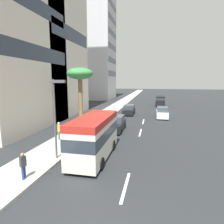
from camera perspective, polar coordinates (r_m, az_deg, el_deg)
ground_plane at (r=36.56m, az=9.86°, el=0.01°), size 198.00×198.00×0.00m
sidewalk_right at (r=37.40m, az=-0.41°, el=0.47°), size 162.00×3.23×0.15m
lane_stripe_near at (r=11.51m, az=3.94°, el=-20.83°), size 3.20×0.16×0.01m
lane_stripe_mid at (r=22.20m, az=8.25°, el=-5.92°), size 3.20×0.16×0.01m
lane_stripe_far at (r=28.01m, az=9.11°, el=-2.77°), size 3.20×0.16×0.01m
minibus_lead at (r=14.68m, az=-5.16°, el=-6.82°), size 6.51×2.30×3.14m
car_second at (r=22.63m, az=1.10°, el=-3.44°), size 4.37×1.85×1.72m
van_third at (r=45.90m, az=13.85°, el=3.37°), size 4.67×2.06×2.28m
car_fourth at (r=33.50m, az=4.96°, el=0.61°), size 4.37×1.84×1.64m
car_fifth at (r=31.36m, az=14.39°, el=-0.18°), size 4.69×1.79×1.71m
pedestrian_near_lamp at (r=19.33m, az=-15.19°, el=-5.09°), size 0.38×0.32×1.71m
pedestrian_mid_block at (r=12.60m, az=-24.45°, el=-13.83°), size 0.38×0.32×1.58m
palm_tree at (r=25.17m, az=-9.29°, el=10.24°), size 3.26×3.26×7.19m
street_lamp at (r=14.31m, az=-15.96°, el=0.75°), size 0.24×0.97×5.69m
office_tower_far at (r=62.93m, az=-4.85°, el=18.70°), size 11.83×10.60×32.33m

